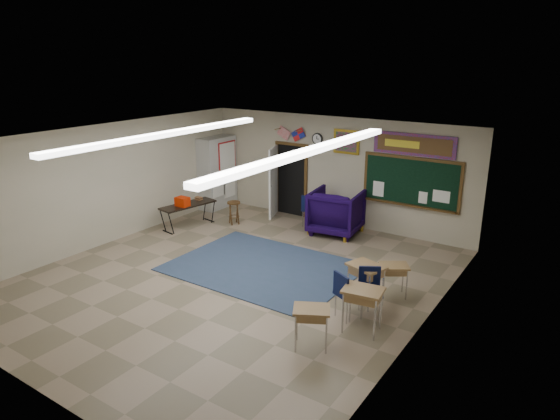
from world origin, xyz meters
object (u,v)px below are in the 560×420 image
Objects in this scene: student_desk_front_left at (365,282)px; student_desk_front_right at (393,279)px; wooden_stool at (234,213)px; wingback_armchair at (336,212)px; folding_table at (188,214)px.

student_desk_front_left is 1.15× the size of student_desk_front_right.
wooden_stool is (-5.06, 2.29, -0.11)m from student_desk_front_left.
student_desk_front_right is at bearing 127.40° from wingback_armchair.
folding_table is 1.27m from wooden_stool.
folding_table reaches higher than student_desk_front_right.
folding_table is at bearing -174.59° from student_desk_front_left.
wooden_stool is at bearing 55.49° from folding_table.
student_desk_front_left is 5.55m from wooden_stool.
wingback_armchair reaches higher than student_desk_front_left.
wooden_stool is (-2.73, -0.94, -0.26)m from wingback_armchair.
student_desk_front_right is 1.07× the size of wooden_stool.
wooden_stool is (0.89, 0.90, -0.02)m from folding_table.
folding_table is at bearing -134.82° from wooden_stool.
wooden_stool is at bearing 129.49° from student_desk_front_right.
wingback_armchair is 3.99m from student_desk_front_left.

